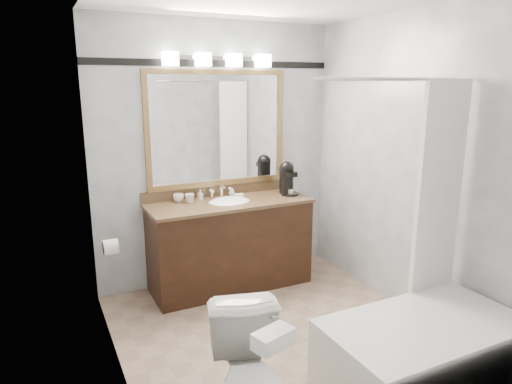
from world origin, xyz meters
TOP-DOWN VIEW (x-y plane):
  - room at (0.00, 0.00)m, footprint 2.42×2.62m
  - vanity at (0.00, 1.02)m, footprint 1.53×0.58m
  - mirror at (0.00, 1.28)m, footprint 1.40×0.04m
  - vanity_light_bar at (0.00, 1.23)m, footprint 1.02×0.14m
  - accent_stripe at (0.00, 1.29)m, footprint 2.40×0.01m
  - bathtub at (0.55, -0.90)m, footprint 1.30×0.75m
  - tp_roll at (-1.14, 0.66)m, footprint 0.11×0.12m
  - tissue_box at (-0.68, -1.12)m, footprint 0.22×0.16m
  - coffee_maker at (0.62, 1.03)m, footprint 0.17×0.21m
  - cup_left at (-0.43, 1.20)m, footprint 0.12×0.12m
  - cup_right at (-0.35, 1.14)m, footprint 0.10×0.10m
  - soap_bottle_a at (-0.22, 1.20)m, footprint 0.05×0.05m
  - soap_bottle_b at (0.11, 1.21)m, footprint 0.07×0.07m
  - soap_bar at (0.15, 1.13)m, footprint 0.10×0.07m

SIDE VIEW (x-z plane):
  - bathtub at x=0.55m, z-range -0.70..1.26m
  - vanity at x=0.00m, z-range -0.04..0.93m
  - tp_roll at x=-1.14m, z-range 0.64..0.76m
  - tissue_box at x=-0.68m, z-range 0.73..0.81m
  - soap_bar at x=0.15m, z-range 0.85..0.88m
  - soap_bottle_b at x=0.11m, z-range 0.85..0.93m
  - cup_left at x=-0.43m, z-range 0.85..0.93m
  - cup_right at x=-0.35m, z-range 0.85..0.93m
  - soap_bottle_a at x=-0.22m, z-range 0.85..0.94m
  - coffee_maker at x=0.62m, z-range 0.85..1.18m
  - room at x=0.00m, z-range -0.01..2.51m
  - mirror at x=0.00m, z-range 0.95..2.05m
  - accent_stripe at x=0.00m, z-range 2.07..2.13m
  - vanity_light_bar at x=0.00m, z-range 2.07..2.19m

